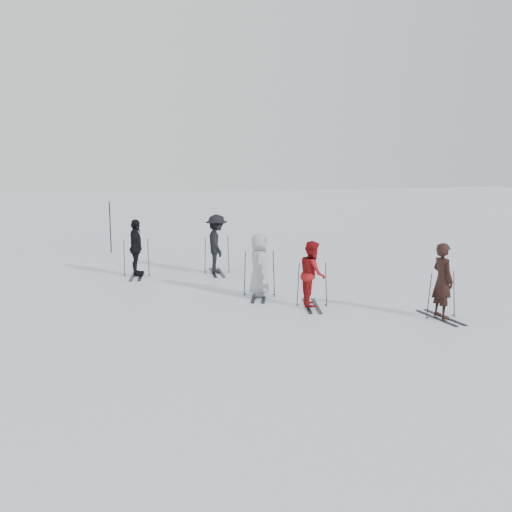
{
  "coord_description": "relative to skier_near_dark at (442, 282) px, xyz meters",
  "views": [
    {
      "loc": [
        -4.97,
        -13.81,
        3.52
      ],
      "look_at": [
        0.0,
        1.0,
        1.0
      ],
      "focal_mm": 40.0,
      "sensor_mm": 36.0,
      "label": 1
    }
  ],
  "objects": [
    {
      "name": "skis_uphill_far",
      "position": [
        -3.5,
        7.02,
        -0.24
      ],
      "size": [
        1.81,
        1.14,
        1.24
      ],
      "primitive_type": null,
      "rotation": [
        0.0,
        0.0,
        1.43
      ],
      "color": "black",
      "rests_on": "ground"
    },
    {
      "name": "skis_near_dark",
      "position": [
        0.0,
        0.0,
        -0.31
      ],
      "size": [
        1.54,
        0.83,
        1.12
      ],
      "primitive_type": null,
      "rotation": [
        0.0,
        0.0,
        1.58
      ],
      "color": "black",
      "rests_on": "ground"
    },
    {
      "name": "skier_uphill_far",
      "position": [
        -3.5,
        7.02,
        0.08
      ],
      "size": [
        0.87,
        1.31,
        1.89
      ],
      "primitive_type": "imported",
      "rotation": [
        0.0,
        0.0,
        1.43
      ],
      "color": "black",
      "rests_on": "ground"
    },
    {
      "name": "piste_marker",
      "position": [
        -6.44,
        12.56,
        0.16
      ],
      "size": [
        0.05,
        0.05,
        2.04
      ],
      "primitive_type": "cylinder",
      "rotation": [
        0.0,
        0.0,
        -0.19
      ],
      "color": "black",
      "rests_on": "ground"
    },
    {
      "name": "skier_uphill_left",
      "position": [
        -6.06,
        7.28,
        0.03
      ],
      "size": [
        0.64,
        1.12,
        1.79
      ],
      "primitive_type": "imported",
      "rotation": [
        0.0,
        0.0,
        1.37
      ],
      "color": "black",
      "rests_on": "ground"
    },
    {
      "name": "ground",
      "position": [
        -3.15,
        3.05,
        -0.86
      ],
      "size": [
        120.0,
        120.0,
        0.0
      ],
      "primitive_type": "plane",
      "color": "silver",
      "rests_on": "ground"
    },
    {
      "name": "skier_red",
      "position": [
        -2.38,
        1.96,
        -0.05
      ],
      "size": [
        0.82,
        0.93,
        1.63
      ],
      "primitive_type": "imported",
      "rotation": [
        0.0,
        0.0,
        1.28
      ],
      "color": "maroon",
      "rests_on": "ground"
    },
    {
      "name": "skier_grey",
      "position": [
        -3.26,
        3.44,
        -0.03
      ],
      "size": [
        0.8,
        0.96,
        1.68
      ],
      "primitive_type": "imported",
      "rotation": [
        0.0,
        0.0,
        1.19
      ],
      "color": "#9A9FA3",
      "rests_on": "ground"
    },
    {
      "name": "skis_uphill_left",
      "position": [
        -6.06,
        7.28,
        -0.25
      ],
      "size": [
        1.82,
        1.21,
        1.22
      ],
      "primitive_type": null,
      "rotation": [
        0.0,
        0.0,
        1.37
      ],
      "color": "black",
      "rests_on": "ground"
    },
    {
      "name": "skier_near_dark",
      "position": [
        0.0,
        0.0,
        0.0
      ],
      "size": [
        0.42,
        0.64,
        1.73
      ],
      "primitive_type": "imported",
      "rotation": [
        0.0,
        0.0,
        1.58
      ],
      "color": "black",
      "rests_on": "ground"
    },
    {
      "name": "skis_grey",
      "position": [
        -3.26,
        3.44,
        -0.23
      ],
      "size": [
        1.96,
        1.5,
        1.27
      ],
      "primitive_type": null,
      "rotation": [
        0.0,
        0.0,
        1.19
      ],
      "color": "black",
      "rests_on": "ground"
    },
    {
      "name": "skis_red",
      "position": [
        -2.38,
        1.96,
        -0.29
      ],
      "size": [
        1.74,
        1.25,
        1.14
      ],
      "primitive_type": null,
      "rotation": [
        0.0,
        0.0,
        1.28
      ],
      "color": "black",
      "rests_on": "ground"
    }
  ]
}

